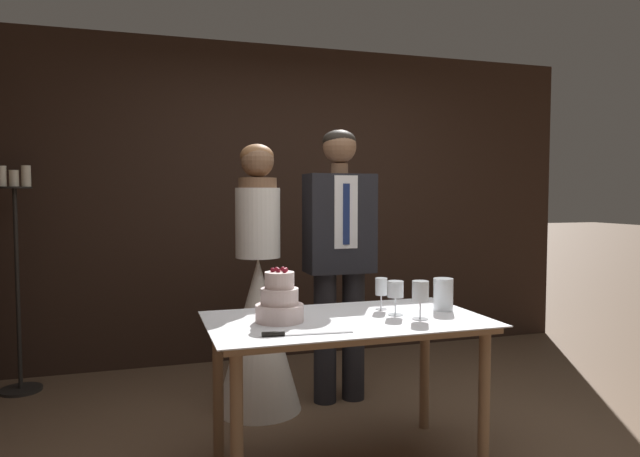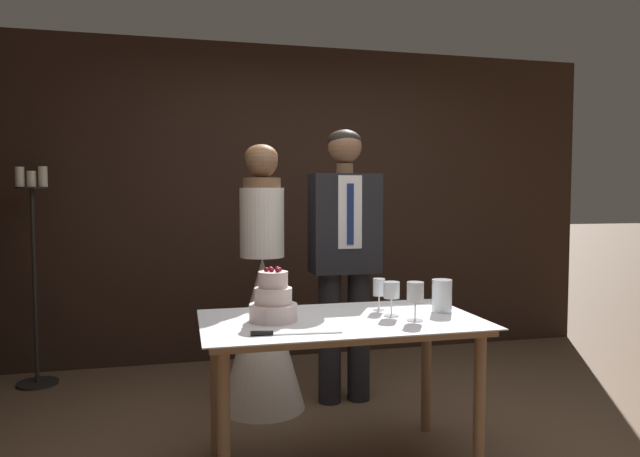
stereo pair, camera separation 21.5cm
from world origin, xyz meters
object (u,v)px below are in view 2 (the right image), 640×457
at_px(bride, 262,312).
at_px(candle_stand, 34,274).
at_px(hurricane_candle, 442,297).
at_px(wine_glass_near, 379,289).
at_px(wine_glass_middle, 392,291).
at_px(cake_table, 341,336).
at_px(tiered_cake, 273,301).
at_px(groom, 345,247).
at_px(wine_glass_far, 415,294).
at_px(cake_knife, 279,333).

relative_size(bride, candle_stand, 1.07).
bearing_deg(hurricane_candle, candle_stand, 144.59).
xyz_separation_m(wine_glass_near, candle_stand, (-2.05, 1.55, -0.06)).
bearing_deg(hurricane_candle, wine_glass_middle, -173.68).
distance_m(cake_table, bride, 0.92).
relative_size(tiered_cake, wine_glass_near, 1.55).
xyz_separation_m(bride, groom, (0.54, -0.00, 0.40)).
height_order(bride, candle_stand, bride).
bearing_deg(wine_glass_far, wine_glass_middle, 120.46).
bearing_deg(wine_glass_far, groom, 94.02).
xyz_separation_m(cake_table, wine_glass_far, (0.34, -0.13, 0.22)).
bearing_deg(groom, wine_glass_far, -85.98).
bearing_deg(groom, wine_glass_middle, -90.29).
relative_size(cake_knife, wine_glass_middle, 2.33).
xyz_separation_m(tiered_cake, wine_glass_middle, (0.60, -0.03, 0.03)).
bearing_deg(cake_knife, bride, 91.06).
relative_size(cake_table, groom, 0.77).
xyz_separation_m(wine_glass_far, bride, (-0.61, 1.00, -0.26)).
bearing_deg(wine_glass_far, candle_stand, 139.35).
height_order(wine_glass_middle, groom, groom).
xyz_separation_m(wine_glass_far, groom, (-0.07, 1.00, 0.14)).
distance_m(hurricane_candle, groom, 0.91).
bearing_deg(wine_glass_near, cake_table, -149.25).
xyz_separation_m(cake_knife, wine_glass_far, (0.70, 0.12, 0.12)).
distance_m(tiered_cake, bride, 0.88).
height_order(tiered_cake, wine_glass_far, tiered_cake).
bearing_deg(groom, tiered_cake, -125.67).
relative_size(wine_glass_near, bride, 0.10).
relative_size(tiered_cake, hurricane_candle, 1.54).
height_order(wine_glass_near, wine_glass_middle, wine_glass_middle).
bearing_deg(cake_knife, tiered_cake, 90.96).
height_order(cake_knife, wine_glass_near, wine_glass_near).
relative_size(wine_glass_middle, wine_glass_far, 0.92).
distance_m(cake_table, hurricane_candle, 0.59).
distance_m(cake_table, candle_stand, 2.47).
bearing_deg(bride, wine_glass_far, -58.61).
bearing_deg(hurricane_candle, tiered_cake, 179.84).
relative_size(cake_table, hurricane_candle, 8.04).
bearing_deg(candle_stand, wine_glass_near, -37.15).
relative_size(bride, groom, 0.94).
relative_size(wine_glass_near, wine_glass_middle, 0.97).
height_order(wine_glass_far, groom, groom).
xyz_separation_m(cake_table, wine_glass_near, (0.25, 0.15, 0.20)).
height_order(cake_knife, bride, bride).
xyz_separation_m(cake_knife, groom, (0.63, 1.13, 0.26)).
bearing_deg(cake_knife, wine_glass_near, 38.74).
bearing_deg(cake_table, cake_knife, -144.70).
relative_size(wine_glass_far, groom, 0.11).
distance_m(cake_knife, candle_stand, 2.42).
relative_size(hurricane_candle, bride, 0.10).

